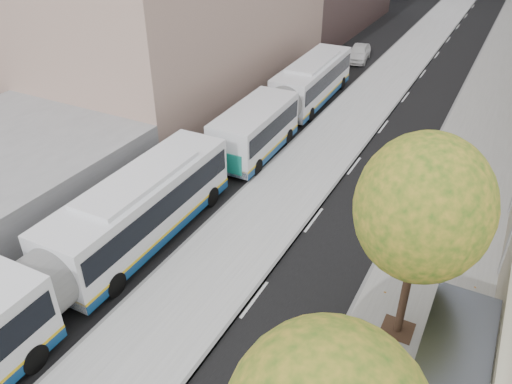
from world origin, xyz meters
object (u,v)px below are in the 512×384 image
Objects in this scene: bus_near at (74,261)px; distant_car at (359,53)px; bus_shelter at (463,351)px; bus_far at (291,99)px.

bus_near is 33.84m from distant_car.
bus_near reaches higher than bus_shelter.
bus_far is at bearing -97.27° from distant_car.
bus_shelter is at bearing -54.03° from bus_far.
bus_far is at bearing 88.29° from bus_near.
bus_far is (0.32, 18.82, -0.06)m from bus_near.
bus_near is (-13.42, -1.83, -0.54)m from bus_shelter.
bus_shelter is 21.47m from bus_far.
bus_near is 4.25× the size of distant_car.
bus_shelter reaches higher than distant_car.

